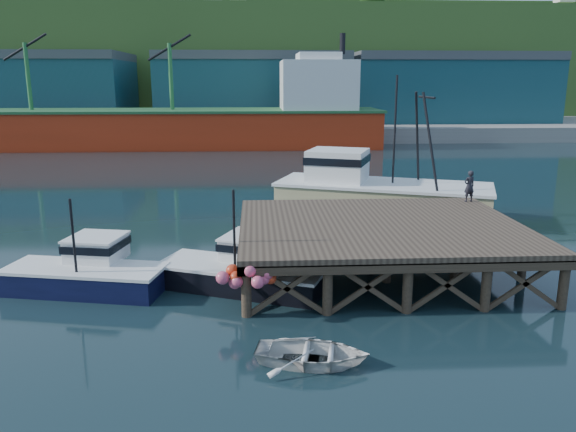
{
  "coord_description": "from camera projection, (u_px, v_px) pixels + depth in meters",
  "views": [
    {
      "loc": [
        0.19,
        -23.12,
        8.05
      ],
      "look_at": [
        1.65,
        2.0,
        1.99
      ],
      "focal_mm": 35.0,
      "sensor_mm": 36.0,
      "label": 1
    }
  ],
  "objects": [
    {
      "name": "warehouse_left",
      "position": [
        19.0,
        92.0,
        83.9
      ],
      "size": [
        32.0,
        16.0,
        9.0
      ],
      "primitive_type": "cube",
      "color": "#184152",
      "rests_on": "far_quay"
    },
    {
      "name": "cargo_ship",
      "position": [
        185.0,
        120.0,
        69.65
      ],
      "size": [
        55.5,
        10.0,
        13.75
      ],
      "color": "red",
      "rests_on": "ground"
    },
    {
      "name": "boat_black",
      "position": [
        245.0,
        268.0,
        22.47
      ],
      "size": [
        7.11,
        5.91,
        4.12
      ],
      "rotation": [
        0.0,
        0.0,
        -0.39
      ],
      "color": "black",
      "rests_on": "ground"
    },
    {
      "name": "far_quay",
      "position": [
        254.0,
        125.0,
        92.02
      ],
      "size": [
        160.0,
        40.0,
        2.0
      ],
      "primitive_type": "cube",
      "color": "gray",
      "rests_on": "ground"
    },
    {
      "name": "ground",
      "position": [
        253.0,
        272.0,
        24.31
      ],
      "size": [
        300.0,
        300.0,
        0.0
      ],
      "primitive_type": "plane",
      "color": "black",
      "rests_on": "ground"
    },
    {
      "name": "warehouse_mid",
      "position": [
        253.0,
        92.0,
        85.88
      ],
      "size": [
        28.0,
        16.0,
        9.0
      ],
      "primitive_type": "cube",
      "color": "#184152",
      "rests_on": "far_quay"
    },
    {
      "name": "dockworker",
      "position": [
        469.0,
        186.0,
        28.17
      ],
      "size": [
        0.65,
        0.5,
        1.58
      ],
      "primitive_type": "imported",
      "rotation": [
        0.0,
        0.0,
        3.38
      ],
      "color": "black",
      "rests_on": "wharf"
    },
    {
      "name": "boat_navy",
      "position": [
        88.0,
        270.0,
        22.15
      ],
      "size": [
        6.49,
        4.01,
        3.85
      ],
      "rotation": [
        0.0,
        0.0,
        -0.2
      ],
      "color": "black",
      "rests_on": "ground"
    },
    {
      "name": "trawler",
      "position": [
        378.0,
        190.0,
        33.46
      ],
      "size": [
        13.31,
        8.65,
        8.4
      ],
      "rotation": [
        0.0,
        0.0,
        -0.36
      ],
      "color": "#C4B77F",
      "rests_on": "ground"
    },
    {
      "name": "warehouse_right",
      "position": [
        446.0,
        91.0,
        87.57
      ],
      "size": [
        30.0,
        16.0,
        9.0
      ],
      "primitive_type": "cube",
      "color": "#184152",
      "rests_on": "far_quay"
    },
    {
      "name": "wharf",
      "position": [
        381.0,
        228.0,
        23.99
      ],
      "size": [
        12.0,
        10.0,
        2.62
      ],
      "color": "brown",
      "rests_on": "ground"
    },
    {
      "name": "dinghy",
      "position": [
        312.0,
        353.0,
        16.33
      ],
      "size": [
        3.71,
        2.96,
        0.69
      ],
      "primitive_type": "imported",
      "rotation": [
        0.0,
        0.0,
        1.38
      ],
      "color": "silver",
      "rests_on": "ground"
    },
    {
      "name": "hillside",
      "position": [
        253.0,
        67.0,
        118.79
      ],
      "size": [
        220.0,
        50.0,
        22.0
      ],
      "primitive_type": "cube",
      "color": "#2D511E",
      "rests_on": "ground"
    }
  ]
}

